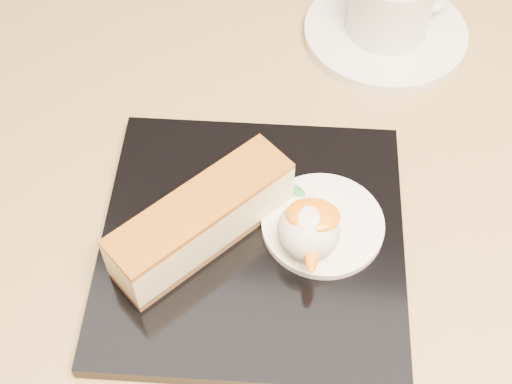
# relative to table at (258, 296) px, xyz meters

# --- Properties ---
(table) EXTENTS (0.80, 0.80, 0.72)m
(table) POSITION_rel_table_xyz_m (0.00, 0.00, 0.00)
(table) COLOR black
(table) RESTS_ON ground
(dessert_plate) EXTENTS (0.23, 0.23, 0.01)m
(dessert_plate) POSITION_rel_table_xyz_m (0.00, -0.04, 0.16)
(dessert_plate) COLOR black
(dessert_plate) RESTS_ON table
(cheesecake) EXTENTS (0.12, 0.13, 0.05)m
(cheesecake) POSITION_rel_table_xyz_m (-0.03, -0.04, 0.19)
(cheesecake) COLOR brown
(cheesecake) RESTS_ON dessert_plate
(cream_smear) EXTENTS (0.09, 0.09, 0.01)m
(cream_smear) POSITION_rel_table_xyz_m (0.05, -0.02, 0.17)
(cream_smear) COLOR white
(cream_smear) RESTS_ON dessert_plate
(ice_cream_scoop) EXTENTS (0.04, 0.04, 0.04)m
(ice_cream_scoop) POSITION_rel_table_xyz_m (0.04, -0.04, 0.19)
(ice_cream_scoop) COLOR white
(ice_cream_scoop) RESTS_ON cream_smear
(mango_sauce) EXTENTS (0.04, 0.03, 0.01)m
(mango_sauce) POSITION_rel_table_xyz_m (0.04, -0.04, 0.21)
(mango_sauce) COLOR orange
(mango_sauce) RESTS_ON ice_cream_scoop
(mint_sprig) EXTENTS (0.03, 0.02, 0.00)m
(mint_sprig) POSITION_rel_table_xyz_m (0.02, 0.00, 0.17)
(mint_sprig) COLOR green
(mint_sprig) RESTS_ON cream_smear
(saucer) EXTENTS (0.15, 0.15, 0.01)m
(saucer) POSITION_rel_table_xyz_m (0.09, 0.20, 0.16)
(saucer) COLOR white
(saucer) RESTS_ON table
(coffee_cup) EXTENTS (0.10, 0.07, 0.06)m
(coffee_cup) POSITION_rel_table_xyz_m (0.10, 0.20, 0.20)
(coffee_cup) COLOR white
(coffee_cup) RESTS_ON saucer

